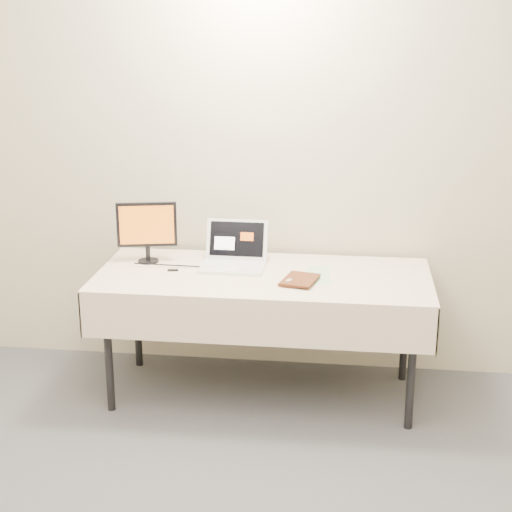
# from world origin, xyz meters

# --- Properties ---
(back_wall) EXTENTS (4.00, 0.10, 2.70)m
(back_wall) POSITION_xyz_m (0.00, 2.50, 1.35)
(back_wall) COLOR beige
(back_wall) RESTS_ON ground
(table) EXTENTS (1.86, 0.81, 0.74)m
(table) POSITION_xyz_m (0.00, 2.05, 0.68)
(table) COLOR black
(table) RESTS_ON ground
(laptop) EXTENTS (0.36, 0.34, 0.24)m
(laptop) POSITION_xyz_m (-0.18, 2.18, 0.80)
(laptop) COLOR white
(laptop) RESTS_ON table
(monitor) EXTENTS (0.34, 0.14, 0.36)m
(monitor) POSITION_xyz_m (-0.69, 2.19, 0.95)
(monitor) COLOR black
(monitor) RESTS_ON table
(book) EXTENTS (0.17, 0.06, 0.23)m
(book) POSITION_xyz_m (0.13, 1.95, 0.85)
(book) COLOR brown
(book) RESTS_ON table
(alarm_clock) EXTENTS (0.12, 0.07, 0.05)m
(alarm_clock) POSITION_xyz_m (-0.31, 2.34, 0.76)
(alarm_clock) COLOR black
(alarm_clock) RESTS_ON table
(clicker) EXTENTS (0.08, 0.11, 0.02)m
(clicker) POSITION_xyz_m (0.16, 1.90, 0.75)
(clicker) COLOR #B4B4B6
(clicker) RESTS_ON table
(paper_form) EXTENTS (0.15, 0.33, 0.00)m
(paper_form) POSITION_xyz_m (0.31, 2.07, 0.74)
(paper_form) COLOR #B3E1B5
(paper_form) RESTS_ON table
(usb_dongle) EXTENTS (0.06, 0.03, 0.01)m
(usb_dongle) POSITION_xyz_m (-0.51, 2.04, 0.74)
(usb_dongle) COLOR black
(usb_dongle) RESTS_ON table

